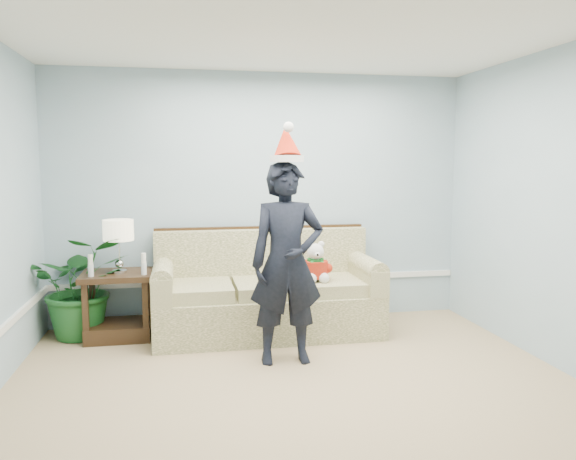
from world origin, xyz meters
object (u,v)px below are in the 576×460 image
(houseplant, at_px, (82,286))
(man, at_px, (287,263))
(table_lamp, at_px, (118,232))
(teddy_bear, at_px, (316,267))
(side_table, at_px, (119,312))
(sofa, at_px, (266,296))

(houseplant, bearing_deg, man, -29.73)
(table_lamp, relative_size, man, 0.30)
(table_lamp, distance_m, teddy_bear, 1.96)
(table_lamp, bearing_deg, side_table, 140.43)
(side_table, bearing_deg, teddy_bear, -7.97)
(sofa, distance_m, teddy_bear, 0.61)
(sofa, xyz_separation_m, table_lamp, (-1.45, 0.04, 0.69))
(sofa, bearing_deg, teddy_bear, -24.25)
(table_lamp, distance_m, man, 1.78)
(sofa, bearing_deg, side_table, 177.40)
(man, xyz_separation_m, teddy_bear, (0.42, 0.69, -0.17))
(table_lamp, height_order, teddy_bear, table_lamp)
(sofa, height_order, man, man)
(side_table, relative_size, houseplant, 0.67)
(houseplant, xyz_separation_m, man, (1.88, -1.07, 0.36))
(houseplant, height_order, teddy_bear, houseplant)
(side_table, xyz_separation_m, man, (1.52, -0.96, 0.62))
(sofa, xyz_separation_m, man, (0.05, -0.90, 0.50))
(side_table, distance_m, houseplant, 0.45)
(sofa, bearing_deg, man, -87.07)
(sofa, bearing_deg, table_lamp, 178.23)
(side_table, bearing_deg, table_lamp, -39.57)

